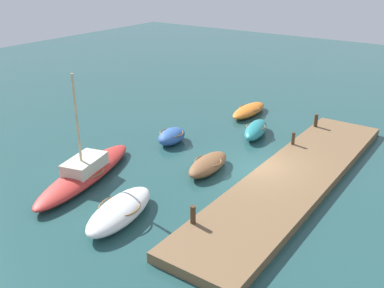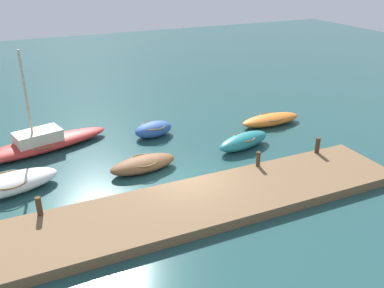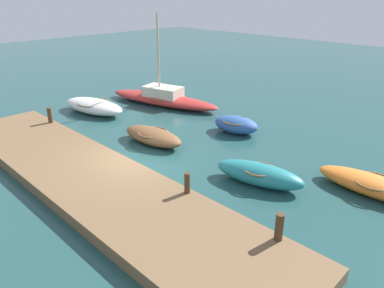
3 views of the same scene
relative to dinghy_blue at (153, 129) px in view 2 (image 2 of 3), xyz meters
name	(u,v)px [view 2 (image 2 of 3)]	position (x,y,z in m)	size (l,w,h in m)	color
ground_plane	(186,184)	(-0.54, -5.94, -0.43)	(84.00, 84.00, 0.00)	#234C4C
dock_platform	(206,203)	(-0.54, -8.07, -0.21)	(18.01, 3.70, 0.43)	brown
dinghy_blue	(153,129)	(0.00, 0.00, 0.00)	(2.55, 1.81, 0.84)	#2D569E
motorboat_white	(9,184)	(-7.96, -3.36, -0.02)	(4.53, 2.52, 0.81)	white
rowboat_orange	(270,120)	(7.26, -1.32, -0.10)	(4.03, 1.47, 0.64)	orange
rowboat_teal	(244,141)	(3.94, -3.61, -0.02)	(3.59, 1.95, 0.80)	teal
sailboat_red	(39,144)	(-6.32, 0.60, 0.01)	(7.95, 3.65, 5.50)	#B72D28
rowboat_brown	(143,164)	(-1.91, -3.88, -0.06)	(3.48, 1.67, 0.72)	brown
mooring_post_west	(39,206)	(-6.97, -6.47, 0.39)	(0.23, 0.23, 0.78)	#47331E
mooring_post_mid_west	(258,159)	(3.01, -6.47, 0.37)	(0.20, 0.20, 0.73)	#47331E
mooring_post_mid_east	(318,145)	(6.57, -6.47, 0.41)	(0.23, 0.23, 0.82)	#47331E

